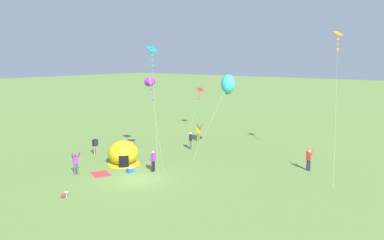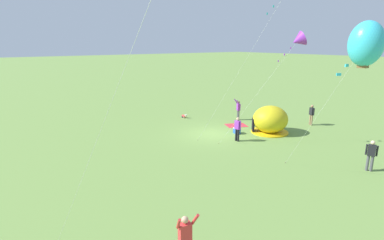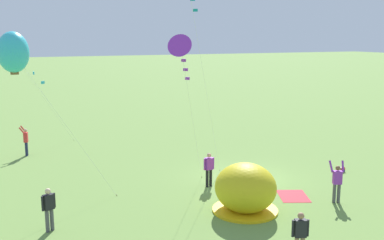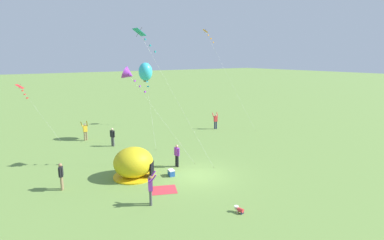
{
  "view_description": "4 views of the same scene",
  "coord_description": "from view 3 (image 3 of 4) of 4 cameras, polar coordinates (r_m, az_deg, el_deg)",
  "views": [
    {
      "loc": [
        19.82,
        -19.09,
        9.09
      ],
      "look_at": [
        1.33,
        5.25,
        4.02
      ],
      "focal_mm": 35.0,
      "sensor_mm": 36.0,
      "label": 1
    },
    {
      "loc": [
        14.03,
        16.68,
        6.74
      ],
      "look_at": [
        2.73,
        1.14,
        1.76
      ],
      "focal_mm": 28.0,
      "sensor_mm": 36.0,
      "label": 2
    },
    {
      "loc": [
        -19.58,
        11.72,
        7.39
      ],
      "look_at": [
        -1.09,
        3.54,
        3.6
      ],
      "focal_mm": 42.0,
      "sensor_mm": 36.0,
      "label": 3
    },
    {
      "loc": [
        -11.37,
        -16.1,
        8.13
      ],
      "look_at": [
        2.67,
        4.77,
        2.81
      ],
      "focal_mm": 28.0,
      "sensor_mm": 36.0,
      "label": 4
    }
  ],
  "objects": [
    {
      "name": "picnic_blanket",
      "position": [
        21.84,
        12.72,
        -9.4
      ],
      "size": [
        2.07,
        1.86,
        0.01
      ],
      "primitive_type": "cube",
      "rotation": [
        0.0,
        0.0,
        -0.4
      ],
      "color": "#CC333D",
      "rests_on": "ground"
    },
    {
      "name": "person_watching_sky",
      "position": [
        22.34,
        2.17,
        -6.09
      ],
      "size": [
        0.27,
        0.59,
        1.72
      ],
      "color": "black",
      "rests_on": "ground"
    },
    {
      "name": "kite_purple",
      "position": [
        18.07,
        -1.36,
        8.98
      ],
      "size": [
        4.7,
        3.5,
        7.46
      ],
      "color": "silver",
      "rests_on": "ground"
    },
    {
      "name": "popup_tent",
      "position": [
        19.43,
        6.81,
        -8.66
      ],
      "size": [
        2.81,
        2.81,
        2.1
      ],
      "color": "gold",
      "rests_on": "ground"
    },
    {
      "name": "cooler_box",
      "position": [
        22.11,
        6.69,
        -8.36
      ],
      "size": [
        0.45,
        0.58,
        0.44
      ],
      "color": "#2659B2",
      "rests_on": "ground"
    },
    {
      "name": "person_with_toddler",
      "position": [
        18.25,
        -17.73,
        -10.51
      ],
      "size": [
        0.38,
        0.54,
        1.72
      ],
      "color": "#4C4C51",
      "rests_on": "ground"
    },
    {
      "name": "kite_cyan",
      "position": [
        20.91,
        -21.76,
        7.97
      ],
      "size": [
        1.79,
        4.72,
        7.59
      ],
      "color": "silver",
      "rests_on": "ground"
    },
    {
      "name": "toddler_crawling",
      "position": [
        26.16,
        18.38,
        -5.93
      ],
      "size": [
        0.34,
        0.55,
        0.32
      ],
      "color": "red",
      "rests_on": "ground"
    },
    {
      "name": "ground_plane",
      "position": [
        23.98,
        6.74,
        -7.39
      ],
      "size": [
        300.0,
        300.0,
        0.0
      ],
      "primitive_type": "plane",
      "color": "olive"
    },
    {
      "name": "person_far_back",
      "position": [
        15.65,
        13.56,
        -13.93
      ],
      "size": [
        0.35,
        0.56,
        1.72
      ],
      "color": "#8C7251",
      "rests_on": "ground"
    },
    {
      "name": "person_flying_kite",
      "position": [
        29.86,
        -20.36,
        -2.41
      ],
      "size": [
        0.68,
        0.55,
        1.89
      ],
      "color": "#1E2347",
      "rests_on": "ground"
    },
    {
      "name": "person_near_tent",
      "position": [
        21.25,
        17.95,
        -7.41
      ],
      "size": [
        0.62,
        0.72,
        1.89
      ],
      "color": "#4C4C51",
      "rests_on": "ground"
    }
  ]
}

